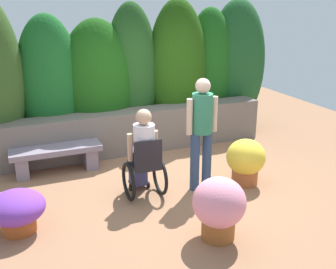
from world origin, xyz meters
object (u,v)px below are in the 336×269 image
object	(u,v)px
stone_bench	(56,156)
flower_pot_red_accent	(17,210)
flower_pot_terracotta_by_wall	(219,207)
person_in_wheelchair	(143,156)
flower_pot_purple_near	(246,161)
person_standing_companion	(202,127)

from	to	relation	value
stone_bench	flower_pot_red_accent	distance (m)	1.80
stone_bench	flower_pot_terracotta_by_wall	bearing A→B (deg)	-64.38
flower_pot_red_accent	person_in_wheelchair	bearing A→B (deg)	10.42
stone_bench	flower_pot_terracotta_by_wall	world-z (taller)	flower_pot_terracotta_by_wall
stone_bench	flower_pot_purple_near	world-z (taller)	flower_pot_purple_near
stone_bench	person_in_wheelchair	distance (m)	1.74
flower_pot_purple_near	flower_pot_terracotta_by_wall	world-z (taller)	flower_pot_terracotta_by_wall
person_standing_companion	flower_pot_terracotta_by_wall	size ratio (longest dim) A/B	2.17
person_in_wheelchair	flower_pot_red_accent	distance (m)	1.81
flower_pot_red_accent	stone_bench	bearing A→B (deg)	67.43
stone_bench	flower_pot_terracotta_by_wall	xyz separation A→B (m)	(1.53, -2.72, 0.13)
person_in_wheelchair	person_standing_companion	world-z (taller)	person_standing_companion
flower_pot_terracotta_by_wall	flower_pot_red_accent	xyz separation A→B (m)	(-2.22, 1.06, -0.12)
stone_bench	flower_pot_purple_near	distance (m)	3.08
flower_pot_terracotta_by_wall	flower_pot_red_accent	world-z (taller)	flower_pot_terracotta_by_wall
person_standing_companion	flower_pot_terracotta_by_wall	bearing A→B (deg)	-91.64
flower_pot_purple_near	flower_pot_red_accent	distance (m)	3.35
flower_pot_terracotta_by_wall	stone_bench	bearing A→B (deg)	119.37
person_standing_companion	flower_pot_red_accent	distance (m)	2.72
flower_pot_purple_near	flower_pot_red_accent	size ratio (longest dim) A/B	1.03
stone_bench	flower_pot_purple_near	bearing A→B (deg)	-33.97
stone_bench	flower_pot_purple_near	xyz separation A→B (m)	(2.66, -1.55, 0.09)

